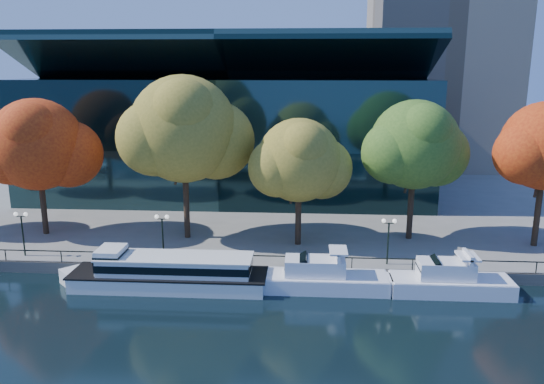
# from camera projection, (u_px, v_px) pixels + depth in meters

# --- Properties ---
(ground) EXTENTS (160.00, 160.00, 0.00)m
(ground) POSITION_uv_depth(u_px,v_px,m) (228.00, 292.00, 42.08)
(ground) COLOR black
(ground) RESTS_ON ground
(promenade) EXTENTS (90.00, 67.08, 1.00)m
(promenade) POSITION_uv_depth(u_px,v_px,m) (264.00, 186.00, 77.27)
(promenade) COLOR slate
(promenade) RESTS_ON ground
(railing) EXTENTS (88.20, 0.08, 0.99)m
(railing) POSITION_uv_depth(u_px,v_px,m) (233.00, 255.00, 44.79)
(railing) COLOR black
(railing) RESTS_ON promenade
(convention_building) EXTENTS (50.00, 24.57, 21.43)m
(convention_building) POSITION_uv_depth(u_px,v_px,m) (232.00, 135.00, 71.21)
(convention_building) COLOR black
(convention_building) RESTS_ON ground
(tour_boat) EXTENTS (17.28, 3.85, 3.28)m
(tour_boat) POSITION_uv_depth(u_px,v_px,m) (164.00, 271.00, 42.76)
(tour_boat) COLOR white
(tour_boat) RESTS_ON ground
(cruiser_near) EXTENTS (11.77, 3.03, 3.41)m
(cruiser_near) POSITION_uv_depth(u_px,v_px,m) (316.00, 277.00, 42.48)
(cruiser_near) COLOR white
(cruiser_near) RESTS_ON ground
(cruiser_far) EXTENTS (10.58, 2.93, 3.45)m
(cruiser_far) POSITION_uv_depth(u_px,v_px,m) (445.00, 280.00, 41.70)
(cruiser_far) COLOR white
(cruiser_far) RESTS_ON ground
(tree_1) EXTENTS (11.20, 9.19, 13.56)m
(tree_1) POSITION_uv_depth(u_px,v_px,m) (39.00, 147.00, 51.55)
(tree_1) COLOR black
(tree_1) RESTS_ON promenade
(tree_2) EXTENTS (12.71, 10.42, 15.81)m
(tree_2) POSITION_uv_depth(u_px,v_px,m) (186.00, 131.00, 50.00)
(tree_2) COLOR black
(tree_2) RESTS_ON promenade
(tree_3) EXTENTS (9.66, 7.92, 11.97)m
(tree_3) POSITION_uv_depth(u_px,v_px,m) (301.00, 162.00, 48.57)
(tree_3) COLOR black
(tree_3) RESTS_ON promenade
(tree_4) EXTENTS (10.59, 8.68, 13.52)m
(tree_4) POSITION_uv_depth(u_px,v_px,m) (416.00, 147.00, 49.99)
(tree_4) COLOR black
(tree_4) RESTS_ON promenade
(lamp_0) EXTENTS (1.26, 0.36, 4.03)m
(lamp_0) POSITION_uv_depth(u_px,v_px,m) (22.00, 224.00, 46.72)
(lamp_0) COLOR black
(lamp_0) RESTS_ON promenade
(lamp_1) EXTENTS (1.26, 0.36, 4.03)m
(lamp_1) POSITION_uv_depth(u_px,v_px,m) (162.00, 226.00, 45.92)
(lamp_1) COLOR black
(lamp_1) RESTS_ON promenade
(lamp_2) EXTENTS (1.26, 0.36, 4.03)m
(lamp_2) POSITION_uv_depth(u_px,v_px,m) (389.00, 231.00, 44.70)
(lamp_2) COLOR black
(lamp_2) RESTS_ON promenade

